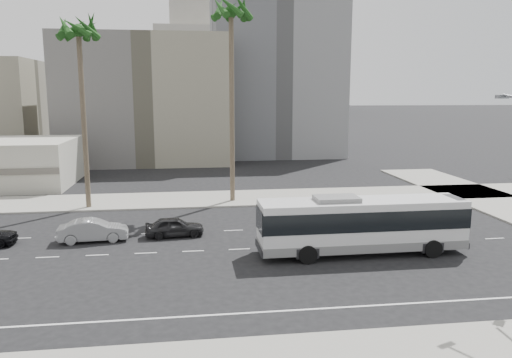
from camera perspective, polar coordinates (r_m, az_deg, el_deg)
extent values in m
plane|color=black|center=(33.06, 3.30, -7.88)|extent=(700.00, 700.00, 0.00)
cube|color=gray|center=(47.84, -0.21, -2.16)|extent=(120.00, 7.00, 0.15)
cube|color=slate|center=(76.12, -12.28, 8.89)|extent=(24.00, 18.00, 18.00)
cube|color=slate|center=(84.12, 2.01, 11.91)|extent=(20.00, 20.00, 26.00)
cube|color=beige|center=(281.16, -6.98, 12.30)|extent=(42.00, 42.00, 44.00)
cube|color=slate|center=(266.99, 3.53, 15.28)|extent=(26.00, 26.00, 70.00)
cube|color=slate|center=(301.32, 7.19, 13.66)|extent=(22.00, 22.00, 60.00)
cube|color=silver|center=(32.00, 12.08, -4.94)|extent=(13.01, 2.95, 2.91)
cube|color=black|center=(31.90, 12.10, -4.25)|extent=(13.07, 3.01, 1.23)
cube|color=slate|center=(32.35, 11.99, -7.14)|extent=(13.03, 2.99, 0.56)
cube|color=slate|center=(31.11, 9.26, -2.30)|extent=(2.70, 1.81, 0.34)
cube|color=#262628|center=(34.26, 21.91, -2.25)|extent=(0.69, 2.02, 0.34)
cylinder|color=black|center=(32.76, 19.74, -7.61)|extent=(1.12, 0.34, 1.12)
cylinder|color=black|center=(35.22, 17.60, -6.27)|extent=(1.12, 0.34, 1.12)
cylinder|color=black|center=(30.03, 5.97, -8.66)|extent=(1.12, 0.34, 1.12)
cylinder|color=black|center=(32.68, 4.78, -7.08)|extent=(1.12, 0.34, 1.12)
imported|color=black|center=(35.76, -9.38, -5.45)|extent=(2.00, 4.25, 1.40)
imported|color=gray|center=(35.95, -18.24, -5.64)|extent=(2.03, 4.78, 1.53)
cube|color=slate|center=(26.92, 26.50, 8.49)|extent=(0.85, 0.54, 0.19)
cylinder|color=brown|center=(45.40, -2.80, 7.85)|extent=(0.47, 0.47, 16.92)
cylinder|color=brown|center=(45.16, -19.22, 6.07)|extent=(0.47, 0.47, 14.98)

